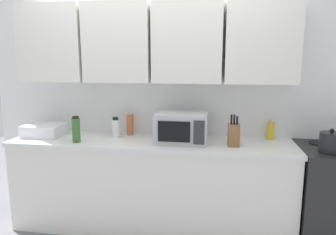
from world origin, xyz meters
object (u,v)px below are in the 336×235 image
(bottle_green_oil, at_px, (76,130))
(bottle_white_jar, at_px, (116,128))
(kettle, at_px, (331,142))
(microwave, at_px, (182,128))
(knife_block, at_px, (234,135))
(bottle_yellow_mustard, at_px, (270,130))
(bottle_spice_jar, at_px, (130,124))
(dish_rack, at_px, (44,130))

(bottle_green_oil, bearing_deg, bottle_white_jar, 40.42)
(kettle, distance_m, microwave, 1.28)
(knife_block, xyz_separation_m, bottle_green_oil, (-1.46, -0.10, 0.02))
(bottle_yellow_mustard, distance_m, bottle_spice_jar, 1.40)
(dish_rack, xyz_separation_m, knife_block, (1.88, -0.08, 0.04))
(kettle, bearing_deg, bottle_white_jar, 173.00)
(bottle_yellow_mustard, bearing_deg, kettle, -41.74)
(bottle_white_jar, xyz_separation_m, bottle_spice_jar, (0.12, 0.11, 0.02))
(microwave, distance_m, bottle_white_jar, 0.69)
(knife_block, xyz_separation_m, bottle_white_jar, (-1.16, 0.15, -0.01))
(kettle, relative_size, bottle_green_oil, 0.78)
(bottle_yellow_mustard, height_order, bottle_spice_jar, bottle_spice_jar)
(kettle, height_order, microwave, microwave)
(knife_block, bearing_deg, bottle_spice_jar, 165.50)
(dish_rack, xyz_separation_m, bottle_green_oil, (0.43, -0.18, 0.06))
(bottle_yellow_mustard, relative_size, bottle_spice_jar, 0.83)
(kettle, bearing_deg, dish_rack, 176.58)
(kettle, distance_m, bottle_green_oil, 2.25)
(dish_rack, distance_m, bottle_yellow_mustard, 2.26)
(kettle, distance_m, bottle_spice_jar, 1.87)
(microwave, height_order, dish_rack, microwave)
(kettle, relative_size, dish_rack, 0.51)
(kettle, xyz_separation_m, dish_rack, (-2.68, 0.16, -0.03))
(bottle_white_jar, bearing_deg, kettle, -7.00)
(dish_rack, height_order, bottle_white_jar, bottle_white_jar)
(kettle, xyz_separation_m, microwave, (-1.27, 0.15, 0.05))
(bottle_green_oil, distance_m, bottle_spice_jar, 0.56)
(bottle_white_jar, relative_size, bottle_spice_jar, 0.88)
(microwave, xyz_separation_m, bottle_spice_jar, (-0.56, 0.21, -0.03))
(bottle_yellow_mustard, xyz_separation_m, bottle_white_jar, (-1.52, -0.14, 0.00))
(bottle_spice_jar, bearing_deg, bottle_green_oil, -138.50)
(knife_block, relative_size, bottle_white_jar, 1.42)
(knife_block, height_order, bottle_spice_jar, knife_block)
(kettle, xyz_separation_m, knife_block, (-0.79, 0.08, 0.01))
(bottle_yellow_mustard, relative_size, bottle_white_jar, 0.95)
(knife_block, distance_m, bottle_green_oil, 1.46)
(dish_rack, distance_m, knife_block, 1.89)
(microwave, xyz_separation_m, dish_rack, (-1.41, 0.01, -0.08))
(microwave, bearing_deg, bottle_yellow_mustard, 15.76)
(dish_rack, relative_size, bottle_white_jar, 1.87)
(bottle_green_oil, bearing_deg, dish_rack, 157.57)
(microwave, bearing_deg, bottle_spice_jar, 159.68)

